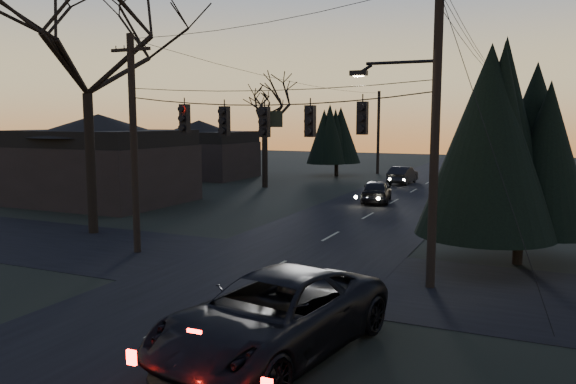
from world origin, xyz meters
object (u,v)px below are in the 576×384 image
at_px(utility_pole_left, 138,252).
at_px(utility_pole_far_l, 377,174).
at_px(utility_pole_far_r, 496,189).
at_px(utility_pole_right, 430,287).
at_px(evergreen_right, 524,135).
at_px(sedan_oncoming_a, 377,191).
at_px(suv_near, 273,316).
at_px(sedan_oncoming_b, 403,175).
at_px(bare_tree_left, 85,35).

distance_m(utility_pole_left, utility_pole_far_l, 36.00).
bearing_deg(utility_pole_far_r, utility_pole_right, -90.00).
distance_m(evergreen_right, sedan_oncoming_a, 16.16).
xyz_separation_m(utility_pole_far_r, suv_near, (-2.30, -34.61, 0.90)).
bearing_deg(evergreen_right, sedan_oncoming_b, 111.86).
bearing_deg(utility_pole_left, utility_pole_right, 0.00).
relative_size(utility_pole_far_r, bare_tree_left, 0.66).
bearing_deg(utility_pole_far_l, utility_pole_left, -90.00).
height_order(bare_tree_left, sedan_oncoming_b, bare_tree_left).
distance_m(evergreen_right, suv_near, 12.41).
bearing_deg(evergreen_right, utility_pole_right, -119.51).
height_order(utility_pole_right, utility_pole_far_l, utility_pole_right).
bearing_deg(sedan_oncoming_a, bare_tree_left, 47.86).
xyz_separation_m(utility_pole_right, sedan_oncoming_a, (-6.44, 17.15, 0.72)).
xyz_separation_m(evergreen_right, sedan_oncoming_a, (-8.83, 12.93, -4.00)).
bearing_deg(utility_pole_far_l, utility_pole_right, -72.28).
distance_m(bare_tree_left, evergreen_right, 18.87).
relative_size(utility_pole_far_r, suv_near, 1.32).
bearing_deg(suv_near, sedan_oncoming_b, 108.43).
bearing_deg(sedan_oncoming_b, utility_pole_right, 107.76).
bearing_deg(suv_near, sedan_oncoming_a, 110.19).
relative_size(utility_pole_far_l, sedan_oncoming_b, 1.87).
height_order(suv_near, sedan_oncoming_a, suv_near).
height_order(utility_pole_right, sedan_oncoming_b, utility_pole_right).
bearing_deg(bare_tree_left, evergreen_right, 6.15).
height_order(utility_pole_far_l, sedan_oncoming_b, utility_pole_far_l).
xyz_separation_m(utility_pole_far_l, sedan_oncoming_b, (4.20, -7.63, 0.71)).
distance_m(bare_tree_left, sedan_oncoming_b, 28.72).
bearing_deg(suv_near, evergreen_right, 76.90).
height_order(utility_pole_left, utility_pole_far_l, utility_pole_left).
bearing_deg(sedan_oncoming_a, utility_pole_far_r, -130.48).
distance_m(utility_pole_far_l, sedan_oncoming_b, 8.74).
bearing_deg(evergreen_right, suv_near, -113.40).
height_order(utility_pole_far_r, suv_near, utility_pole_far_r).
distance_m(utility_pole_right, sedan_oncoming_b, 29.30).
xyz_separation_m(utility_pole_left, bare_tree_left, (-4.39, 2.25, 9.00)).
relative_size(utility_pole_far_r, sedan_oncoming_b, 1.99).
bearing_deg(suv_near, utility_pole_far_r, 96.50).
bearing_deg(bare_tree_left, utility_pole_far_l, 82.59).
bearing_deg(suv_near, bare_tree_left, 157.19).
bearing_deg(utility_pole_left, sedan_oncoming_a, 73.57).
distance_m(utility_pole_left, sedan_oncoming_b, 28.69).
xyz_separation_m(evergreen_right, suv_near, (-4.69, -10.83, -3.82)).
height_order(bare_tree_left, sedan_oncoming_a, bare_tree_left).
height_order(utility_pole_left, sedan_oncoming_b, utility_pole_left).
height_order(utility_pole_left, utility_pole_far_r, same).
bearing_deg(sedan_oncoming_b, bare_tree_left, 75.13).
bearing_deg(utility_pole_left, bare_tree_left, 152.87).
height_order(utility_pole_left, evergreen_right, evergreen_right).
bearing_deg(utility_pole_right, sedan_oncoming_b, 104.43).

